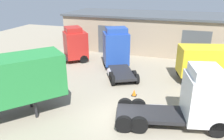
# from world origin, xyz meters

# --- Properties ---
(ground_plane) EXTENTS (60.00, 60.00, 0.00)m
(ground_plane) POSITION_xyz_m (0.00, 0.00, 0.00)
(ground_plane) COLOR gray
(warehouse_building) EXTENTS (24.05, 8.66, 4.83)m
(warehouse_building) POSITION_xyz_m (0.00, 18.07, 2.42)
(warehouse_building) COLOR tan
(warehouse_building) RESTS_ON ground_plane
(tractor_unit_white) EXTENTS (7.01, 3.91, 3.97)m
(tractor_unit_white) POSITION_xyz_m (4.77, 0.65, 1.86)
(tractor_unit_white) COLOR silver
(tractor_unit_white) RESTS_ON ground_plane
(box_truck_white) EXTENTS (6.99, 4.00, 3.27)m
(box_truck_white) POSITION_xyz_m (6.68, 8.44, 1.83)
(box_truck_white) COLOR silver
(box_truck_white) RESTS_ON ground_plane
(tractor_unit_blue) EXTENTS (5.08, 6.67, 4.36)m
(tractor_unit_blue) POSITION_xyz_m (-2.78, 8.93, 2.05)
(tractor_unit_blue) COLOR #2347A3
(tractor_unit_blue) RESTS_ON ground_plane
(tractor_unit_red) EXTENTS (6.45, 5.93, 4.00)m
(tractor_unit_red) POSITION_xyz_m (-8.39, 9.66, 1.88)
(tractor_unit_red) COLOR red
(tractor_unit_red) RESTS_ON ground_plane
(traffic_cone) EXTENTS (0.40, 0.40, 0.55)m
(traffic_cone) POSITION_xyz_m (0.39, 3.39, 0.25)
(traffic_cone) COLOR black
(traffic_cone) RESTS_ON ground_plane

